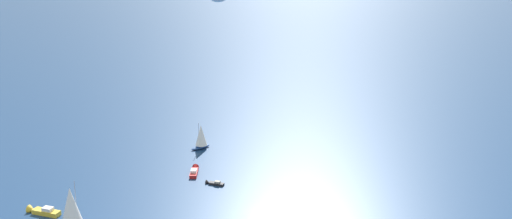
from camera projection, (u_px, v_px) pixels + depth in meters
The scene contains 6 objects.
ground_plane at pixel (255, 210), 167.02m from camera, with size 2000.00×2000.00×0.00m, color navy.
motorboat_far_stbd at pixel (214, 183), 182.78m from camera, with size 5.38×4.19×1.60m.
motorboat_inshore at pixel (194, 171), 190.75m from camera, with size 7.72×6.47×2.34m.
motorboat_offshore at pixel (42, 211), 164.86m from camera, with size 8.95×7.19×2.68m.
sailboat_trailing at pixel (201, 137), 210.10m from camera, with size 4.07×7.16×9.12m.
sailboat_ahead at pixel (72, 210), 153.15m from camera, with size 5.84×10.51×13.51m.
Camera 1 is at (123.51, -88.62, 74.08)m, focal length 44.69 mm.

